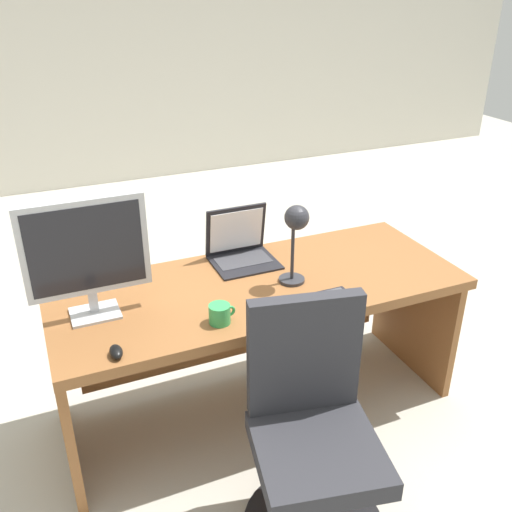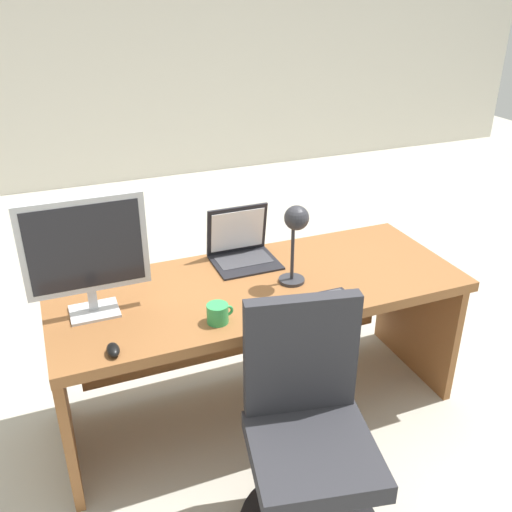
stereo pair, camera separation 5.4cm
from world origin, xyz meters
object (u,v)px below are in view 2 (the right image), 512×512
at_px(laptop, 241,244).
at_px(desk_lamp, 296,228).
at_px(coffee_mug, 218,313).
at_px(monitor, 85,250).
at_px(keyboard, 309,305).
at_px(office_chair, 308,447).
at_px(mouse, 113,350).
at_px(desk, 256,311).

height_order(laptop, desk_lamp, desk_lamp).
bearing_deg(desk_lamp, coffee_mug, -157.68).
xyz_separation_m(monitor, keyboard, (0.86, -0.30, -0.28)).
bearing_deg(monitor, keyboard, -19.17).
bearing_deg(coffee_mug, office_chair, -66.61).
relative_size(monitor, laptop, 1.65).
relative_size(monitor, desk_lamp, 1.33).
relative_size(monitor, office_chair, 0.53).
bearing_deg(mouse, monitor, 94.71).
bearing_deg(laptop, mouse, -141.44).
relative_size(laptop, mouse, 3.62).
xyz_separation_m(laptop, desk_lamp, (0.13, -0.34, 0.20)).
distance_m(desk, coffee_mug, 0.46).
xyz_separation_m(monitor, laptop, (0.75, 0.25, -0.21)).
bearing_deg(monitor, laptop, 18.68).
distance_m(keyboard, coffee_mug, 0.40).
distance_m(laptop, mouse, 0.93).
distance_m(desk, monitor, 0.88).
height_order(keyboard, mouse, mouse).
xyz_separation_m(desk, keyboard, (0.12, -0.32, 0.19)).
bearing_deg(keyboard, mouse, -178.28).
height_order(keyboard, desk_lamp, desk_lamp).
bearing_deg(mouse, desk_lamp, 15.41).
bearing_deg(monitor, coffee_mug, -29.56).
relative_size(desk, monitor, 3.71).
height_order(coffee_mug, office_chair, office_chair).
distance_m(desk, mouse, 0.82).
xyz_separation_m(monitor, mouse, (0.03, -0.32, -0.28)).
relative_size(keyboard, coffee_mug, 3.53).
distance_m(monitor, laptop, 0.82).
relative_size(desk_lamp, coffee_mug, 3.42).
bearing_deg(laptop, office_chair, -95.48).
height_order(desk, coffee_mug, coffee_mug).
xyz_separation_m(monitor, office_chair, (0.66, -0.72, -0.63)).
height_order(mouse, office_chair, office_chair).
distance_m(coffee_mug, office_chair, 0.62).
bearing_deg(laptop, monitor, -161.32).
relative_size(mouse, desk_lamp, 0.22).
relative_size(monitor, keyboard, 1.29).
relative_size(desk, mouse, 22.11).
distance_m(desk, office_chair, 0.76).
relative_size(monitor, mouse, 5.96).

